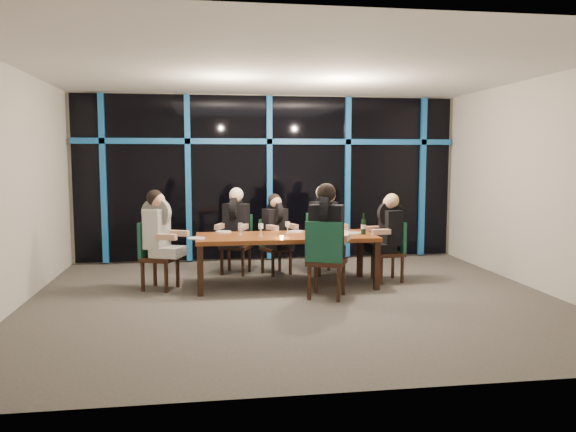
{
  "coord_description": "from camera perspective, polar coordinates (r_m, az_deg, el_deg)",
  "views": [
    {
      "loc": [
        -1.16,
        -7.21,
        1.88
      ],
      "look_at": [
        0.0,
        0.6,
        1.05
      ],
      "focal_mm": 35.0,
      "sensor_mm": 36.0,
      "label": 1
    }
  ],
  "objects": [
    {
      "name": "water_pitcher",
      "position": [
        8.07,
        4.77,
        -1.34
      ],
      "size": [
        0.13,
        0.11,
        0.2
      ],
      "rotation": [
        0.0,
        0.0,
        -0.41
      ],
      "color": "silver",
      "rests_on": "dining_table"
    },
    {
      "name": "chair_far_mid",
      "position": [
        9.09,
        -1.45,
        -2.77
      ],
      "size": [
        0.54,
        0.54,
        0.88
      ],
      "rotation": [
        0.0,
        0.0,
        0.42
      ],
      "color": "black",
      "rests_on": "ground"
    },
    {
      "name": "plate_near_mid",
      "position": [
        8.04,
        4.77,
        -2.05
      ],
      "size": [
        0.24,
        0.24,
        0.01
      ],
      "primitive_type": "cylinder",
      "color": "white",
      "rests_on": "dining_table"
    },
    {
      "name": "room",
      "position": [
        7.3,
        0.7,
        7.14
      ],
      "size": [
        7.04,
        7.0,
        3.02
      ],
      "color": "#59544E",
      "rests_on": "ground"
    },
    {
      "name": "wine_glass_c",
      "position": [
        8.24,
        2.51,
        -1.08
      ],
      "size": [
        0.06,
        0.06,
        0.16
      ],
      "color": "silver",
      "rests_on": "dining_table"
    },
    {
      "name": "diner_end_left",
      "position": [
        8.12,
        -12.97,
        -0.89
      ],
      "size": [
        0.67,
        0.6,
        0.95
      ],
      "rotation": [
        0.0,
        0.0,
        1.17
      ],
      "color": "black",
      "rests_on": "ground"
    },
    {
      "name": "chair_far_right",
      "position": [
        9.16,
        3.46,
        -2.39
      ],
      "size": [
        0.55,
        0.55,
        0.97
      ],
      "rotation": [
        0.0,
        0.0,
        0.27
      ],
      "color": "black",
      "rests_on": "ground"
    },
    {
      "name": "plate_end_left",
      "position": [
        7.9,
        -9.24,
        -2.24
      ],
      "size": [
        0.24,
        0.24,
        0.01
      ],
      "primitive_type": "cylinder",
      "color": "white",
      "rests_on": "dining_table"
    },
    {
      "name": "dining_table",
      "position": [
        8.18,
        -0.21,
        -2.42
      ],
      "size": [
        2.6,
        1.0,
        0.75
      ],
      "color": "brown",
      "rests_on": "ground"
    },
    {
      "name": "chair_end_right",
      "position": [
        8.67,
        10.56,
        -3.2
      ],
      "size": [
        0.46,
        0.46,
        0.91
      ],
      "rotation": [
        0.0,
        0.0,
        4.81
      ],
      "color": "black",
      "rests_on": "ground"
    },
    {
      "name": "diner_end_right",
      "position": [
        8.59,
        10.14,
        -0.83
      ],
      "size": [
        0.59,
        0.48,
        0.89
      ],
      "rotation": [
        0.0,
        0.0,
        4.81
      ],
      "color": "black",
      "rests_on": "ground"
    },
    {
      "name": "window_wall",
      "position": [
        10.22,
        -1.86,
        4.15
      ],
      "size": [
        6.86,
        0.43,
        2.94
      ],
      "color": "black",
      "rests_on": "ground"
    },
    {
      "name": "tea_light",
      "position": [
        7.87,
        -0.64,
        -2.14
      ],
      "size": [
        0.05,
        0.05,
        0.03
      ],
      "primitive_type": "cylinder",
      "color": "#FFA04C",
      "rests_on": "dining_table"
    },
    {
      "name": "plate_end_right",
      "position": [
        8.39,
        6.6,
        -1.72
      ],
      "size": [
        0.24,
        0.24,
        0.01
      ],
      "primitive_type": "cylinder",
      "color": "white",
      "rests_on": "dining_table"
    },
    {
      "name": "plate_far_mid",
      "position": [
        8.52,
        0.76,
        -1.57
      ],
      "size": [
        0.24,
        0.24,
        0.01
      ],
      "primitive_type": "cylinder",
      "color": "white",
      "rests_on": "dining_table"
    },
    {
      "name": "wine_glass_a",
      "position": [
        8.06,
        -2.79,
        -1.12
      ],
      "size": [
        0.07,
        0.07,
        0.18
      ],
      "color": "white",
      "rests_on": "dining_table"
    },
    {
      "name": "plate_far_right",
      "position": [
        8.57,
        5.44,
        -1.55
      ],
      "size": [
        0.24,
        0.24,
        0.01
      ],
      "primitive_type": "cylinder",
      "color": "white",
      "rests_on": "dining_table"
    },
    {
      "name": "diner_far_right",
      "position": [
        9.04,
        3.72,
        -0.04
      ],
      "size": [
        0.56,
        0.66,
        0.95
      ],
      "rotation": [
        0.0,
        0.0,
        0.27
      ],
      "color": "black",
      "rests_on": "ground"
    },
    {
      "name": "diner_far_left",
      "position": [
        9.04,
        -5.36,
        -0.2
      ],
      "size": [
        0.59,
        0.65,
        0.92
      ],
      "rotation": [
        0.0,
        0.0,
        -0.38
      ],
      "color": "black",
      "rests_on": "ground"
    },
    {
      "name": "wine_glass_d",
      "position": [
        8.24,
        -4.86,
        -1.03
      ],
      "size": [
        0.07,
        0.07,
        0.17
      ],
      "color": "silver",
      "rests_on": "dining_table"
    },
    {
      "name": "wine_glass_e",
      "position": [
        8.55,
        5.04,
        -0.79
      ],
      "size": [
        0.07,
        0.07,
        0.17
      ],
      "color": "silver",
      "rests_on": "dining_table"
    },
    {
      "name": "diner_near_mid",
      "position": [
        7.45,
        3.99,
        -0.79
      ],
      "size": [
        0.66,
        0.72,
        1.02
      ],
      "rotation": [
        0.0,
        0.0,
        2.73
      ],
      "color": "black",
      "rests_on": "ground"
    },
    {
      "name": "chair_near_mid",
      "position": [
        7.43,
        3.83,
        -4.04
      ],
      "size": [
        0.64,
        0.64,
        1.05
      ],
      "rotation": [
        0.0,
        0.0,
        2.73
      ],
      "color": "black",
      "rests_on": "ground"
    },
    {
      "name": "wine_glass_b",
      "position": [
        8.32,
        -0.05,
        -0.9
      ],
      "size": [
        0.07,
        0.07,
        0.18
      ],
      "color": "silver",
      "rests_on": "dining_table"
    },
    {
      "name": "chair_end_left",
      "position": [
        8.21,
        -13.42,
        -3.54
      ],
      "size": [
        0.59,
        0.59,
        0.97
      ],
      "rotation": [
        0.0,
        0.0,
        1.17
      ],
      "color": "black",
      "rests_on": "ground"
    },
    {
      "name": "chair_far_left",
      "position": [
        9.17,
        -5.17,
        -2.49
      ],
      "size": [
        0.57,
        0.57,
        0.95
      ],
      "rotation": [
        0.0,
        0.0,
        -0.38
      ],
      "color": "black",
      "rests_on": "ground"
    },
    {
      "name": "wine_bottle",
      "position": [
        8.31,
        7.68,
        -1.03
      ],
      "size": [
        0.07,
        0.07,
        0.31
      ],
      "rotation": [
        0.0,
        0.0,
        -0.32
      ],
      "color": "black",
      "rests_on": "dining_table"
    },
    {
      "name": "diner_far_mid",
      "position": [
        8.98,
        -1.21,
        -0.61
      ],
      "size": [
        0.56,
        0.61,
        0.86
      ],
      "rotation": [
        0.0,
        0.0,
        0.42
      ],
      "color": "black",
      "rests_on": "ground"
    },
    {
      "name": "plate_far_left",
      "position": [
        8.53,
        -6.57,
        -1.6
      ],
      "size": [
        0.24,
        0.24,
        0.01
      ],
      "primitive_type": "cylinder",
      "color": "white",
      "rests_on": "dining_table"
    }
  ]
}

